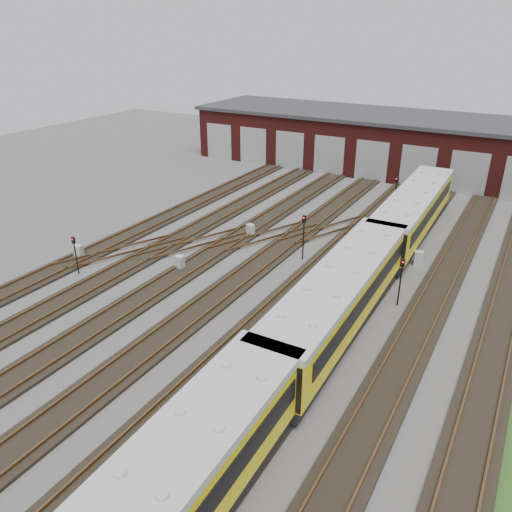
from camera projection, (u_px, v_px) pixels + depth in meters
The scene contains 13 objects.
ground at pixel (209, 336), 27.87m from camera, with size 120.00×120.00×0.00m, color #423F3D.
track_network at pixel (212, 329), 28.37m from camera, with size 30.40×70.00×0.33m.
maintenance_shed at pixel (405, 144), 57.87m from camera, with size 51.00×12.50×6.35m.
metro_train at pixel (341, 297), 27.61m from camera, with size 3.32×48.84×3.47m.
signal_mast_0 at pixel (75, 251), 34.03m from camera, with size 0.25×0.23×2.80m.
signal_mast_1 at pixel (304, 232), 36.03m from camera, with size 0.25×0.24×3.45m.
signal_mast_2 at pixel (396, 189), 45.84m from camera, with size 0.33×0.32×3.21m.
signal_mast_3 at pixel (401, 276), 30.08m from camera, with size 0.27×0.26×3.16m.
relay_cabinet_0 at pixel (79, 252), 36.94m from camera, with size 0.61×0.51×1.02m, color #B3B5B8.
relay_cabinet_1 at pixel (250, 230), 40.87m from camera, with size 0.60×0.50×1.00m, color #B3B5B8.
relay_cabinet_2 at pixel (180, 263), 35.24m from camera, with size 0.62×0.52×1.04m, color #B3B5B8.
relay_cabinet_3 at pixel (370, 246), 37.77m from camera, with size 0.67×0.56×1.12m, color #B3B5B8.
relay_cabinet_4 at pixel (419, 258), 35.93m from camera, with size 0.62×0.52×1.04m, color #B3B5B8.
Camera 1 is at (13.99, -18.89, 15.86)m, focal length 35.00 mm.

